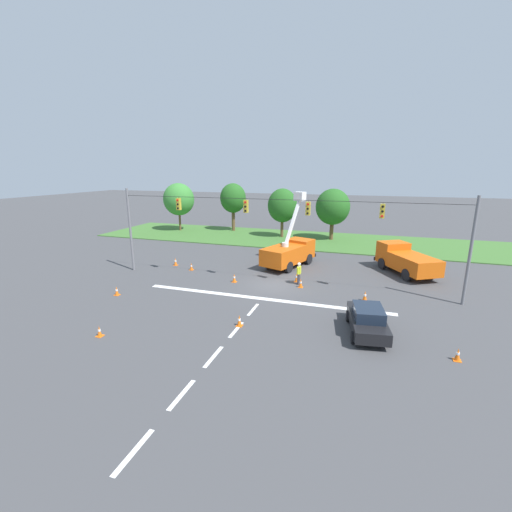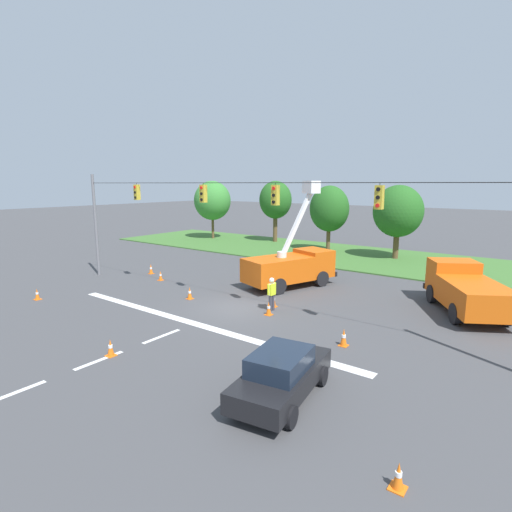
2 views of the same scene
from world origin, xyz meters
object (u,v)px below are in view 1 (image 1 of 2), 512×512
(utility_truck_bucket_lift, at_px, (289,251))
(traffic_cone_far_left, at_px, (297,277))
(traffic_cone_near_bucket, at_px, (301,283))
(traffic_cone_mid_left, at_px, (234,278))
(traffic_cone_mid_right, at_px, (458,355))
(traffic_cone_centre_line, at_px, (117,291))
(tree_east, at_px, (333,207))
(traffic_cone_foreground_left, at_px, (191,267))
(road_worker, at_px, (299,272))
(tree_far_west, at_px, (179,199))
(tree_west, at_px, (233,198))
(tree_centre, at_px, (282,206))
(sedan_black, at_px, (367,320))
(traffic_cone_foreground_right, at_px, (365,296))
(traffic_cone_lane_edge_a, at_px, (175,262))
(traffic_cone_far_right, at_px, (239,321))
(utility_truck_support_near, at_px, (405,260))
(traffic_cone_lane_edge_b, at_px, (99,331))

(utility_truck_bucket_lift, bearing_deg, traffic_cone_far_left, -69.81)
(traffic_cone_near_bucket, bearing_deg, traffic_cone_mid_left, -175.77)
(traffic_cone_mid_right, xyz_separation_m, traffic_cone_centre_line, (-21.16, 2.19, 0.00))
(traffic_cone_mid_right, height_order, traffic_cone_near_bucket, traffic_cone_near_bucket)
(traffic_cone_near_bucket, distance_m, traffic_cone_far_left, 1.36)
(tree_east, height_order, traffic_cone_foreground_left, tree_east)
(utility_truck_bucket_lift, height_order, road_worker, utility_truck_bucket_lift)
(tree_far_west, relative_size, tree_east, 1.06)
(tree_far_west, distance_m, traffic_cone_foreground_left, 21.17)
(tree_west, bearing_deg, tree_centre, -17.63)
(tree_east, height_order, utility_truck_bucket_lift, utility_truck_bucket_lift)
(sedan_black, distance_m, traffic_cone_far_left, 9.28)
(tree_east, xyz_separation_m, traffic_cone_mid_right, (8.70, -26.88, -3.88))
(sedan_black, height_order, traffic_cone_near_bucket, sedan_black)
(traffic_cone_foreground_right, bearing_deg, tree_centre, 118.29)
(traffic_cone_lane_edge_a, distance_m, traffic_cone_far_left, 11.83)
(traffic_cone_foreground_right, height_order, traffic_cone_far_right, traffic_cone_foreground_right)
(tree_far_west, height_order, tree_west, tree_far_west)
(traffic_cone_foreground_left, bearing_deg, traffic_cone_centre_line, -105.54)
(traffic_cone_foreground_right, xyz_separation_m, traffic_cone_lane_edge_a, (-17.02, 3.83, 0.00))
(tree_west, bearing_deg, traffic_cone_mid_right, -51.78)
(tree_centre, bearing_deg, traffic_cone_mid_right, -60.48)
(traffic_cone_lane_edge_a, bearing_deg, traffic_cone_near_bucket, -11.36)
(tree_west, distance_m, traffic_cone_centre_line, 27.32)
(utility_truck_support_near, xyz_separation_m, traffic_cone_far_right, (-9.92, -14.07, -0.89))
(road_worker, height_order, traffic_cone_mid_left, road_worker)
(traffic_cone_foreground_left, height_order, traffic_cone_mid_right, traffic_cone_foreground_left)
(tree_west, xyz_separation_m, traffic_cone_foreground_left, (3.77, -19.62, -4.40))
(traffic_cone_lane_edge_b, bearing_deg, traffic_cone_near_bucket, 51.68)
(traffic_cone_far_left, bearing_deg, traffic_cone_centre_line, -149.12)
(road_worker, distance_m, traffic_cone_lane_edge_b, 14.61)
(traffic_cone_lane_edge_a, bearing_deg, traffic_cone_foreground_right, -12.68)
(traffic_cone_mid_left, height_order, traffic_cone_centre_line, traffic_cone_mid_left)
(tree_east, height_order, sedan_black, tree_east)
(tree_far_west, xyz_separation_m, traffic_cone_near_bucket, (21.42, -19.00, -4.22))
(traffic_cone_near_bucket, bearing_deg, utility_truck_support_near, 39.41)
(traffic_cone_far_left, height_order, traffic_cone_centre_line, traffic_cone_far_left)
(tree_east, relative_size, traffic_cone_near_bucket, 9.09)
(sedan_black, bearing_deg, road_worker, 126.59)
(tree_centre, bearing_deg, traffic_cone_far_left, -72.40)
(traffic_cone_far_right, height_order, traffic_cone_centre_line, traffic_cone_far_right)
(traffic_cone_lane_edge_a, bearing_deg, traffic_cone_lane_edge_b, -75.57)
(tree_east, distance_m, traffic_cone_near_bucket, 19.37)
(traffic_cone_far_left, bearing_deg, utility_truck_support_near, 31.74)
(tree_far_west, relative_size, traffic_cone_lane_edge_b, 11.39)
(road_worker, relative_size, traffic_cone_near_bucket, 2.49)
(traffic_cone_foreground_right, bearing_deg, traffic_cone_centre_line, -165.52)
(traffic_cone_foreground_left, bearing_deg, tree_centre, 76.62)
(tree_far_west, xyz_separation_m, sedan_black, (26.29, -25.26, -3.78))
(tree_west, relative_size, road_worker, 3.87)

